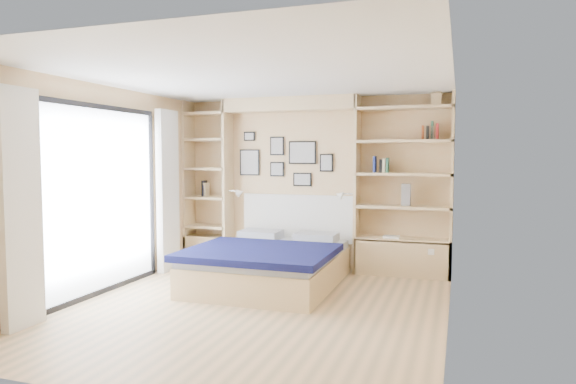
% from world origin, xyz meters
% --- Properties ---
extents(ground, '(4.50, 4.50, 0.00)m').
position_xyz_m(ground, '(0.00, 0.00, 0.00)').
color(ground, '#D7AE7C').
rests_on(ground, ground).
extents(room_shell, '(4.50, 4.50, 4.50)m').
position_xyz_m(room_shell, '(-0.39, 1.52, 1.08)').
color(room_shell, tan).
rests_on(room_shell, ground).
extents(bed, '(1.76, 2.33, 1.07)m').
position_xyz_m(bed, '(-0.21, 1.01, 0.28)').
color(bed, '#E8C88B').
rests_on(bed, ground).
extents(photo_gallery, '(1.48, 0.02, 0.82)m').
position_xyz_m(photo_gallery, '(-0.45, 2.22, 1.60)').
color(photo_gallery, black).
rests_on(photo_gallery, ground).
extents(reading_lamps, '(1.92, 0.12, 0.15)m').
position_xyz_m(reading_lamps, '(-0.30, 2.00, 1.10)').
color(reading_lamps, silver).
rests_on(reading_lamps, ground).
extents(shelf_decor, '(3.58, 0.23, 2.03)m').
position_xyz_m(shelf_decor, '(1.09, 2.07, 1.68)').
color(shelf_decor, navy).
rests_on(shelf_decor, ground).
extents(deck, '(3.20, 4.00, 0.05)m').
position_xyz_m(deck, '(-3.60, 0.00, 0.00)').
color(deck, brown).
rests_on(deck, ground).
extents(deck_chair, '(0.52, 0.82, 0.80)m').
position_xyz_m(deck_chair, '(-3.16, 1.09, 0.38)').
color(deck_chair, tan).
rests_on(deck_chair, ground).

